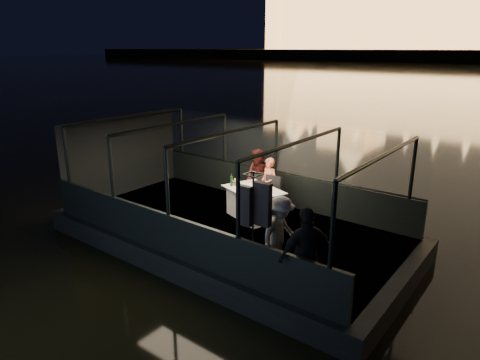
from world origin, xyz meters
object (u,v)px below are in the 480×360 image
Objects in this scene: chair_port_right at (269,197)px; passenger_stripe at (280,229)px; passenger_dark at (306,254)px; person_man_maroon at (258,178)px; wine_bottle at (231,180)px; person_woman_coral at (269,182)px; chair_port_left at (255,192)px; dining_table_central at (254,203)px; coat_stand at (253,228)px.

chair_port_right is 2.95m from passenger_stripe.
passenger_dark is at bearing -46.99° from chair_port_right.
person_man_maroon is 1.03m from wine_bottle.
chair_port_right is at bearing 37.92° from wine_bottle.
person_woman_coral is 4.36× the size of wine_bottle.
person_woman_coral is 0.83× the size of passenger_dark.
person_woman_coral is at bearing 57.37° from wine_bottle.
wine_bottle is at bearing -126.77° from chair_port_left.
dining_table_central is at bearing 13.22° from wine_bottle.
chair_port_left is 0.62× the size of person_woman_coral.
passenger_stripe is (2.34, -2.46, 0.40)m from chair_port_left.
chair_port_left is 3.42m from passenger_stripe.
dining_table_central is 1.06m from person_man_maroon.
chair_port_right is at bearing -44.02° from person_woman_coral.
person_woman_coral is 0.46m from person_man_maroon.
coat_stand is 6.23× the size of wine_bottle.
passenger_dark is at bearing -31.80° from person_man_maroon.
wine_bottle is at bearing -83.79° from person_man_maroon.
chair_port_right is 0.69× the size of person_woman_coral.
coat_stand reaches higher than dining_table_central.
person_man_maroon reaches higher than wine_bottle.
passenger_stripe is at bearing -40.50° from person_woman_coral.
dining_table_central is 2.78m from coat_stand.
chair_port_right is (0.55, -0.16, 0.00)m from chair_port_left.
chair_port_left is 0.89× the size of chair_port_right.
dining_table_central is 2.73m from passenger_stripe.
chair_port_right is 0.65× the size of passenger_stripe.
person_woman_coral is 3.27m from passenger_stripe.
person_man_maroon is (-0.48, 0.87, 0.36)m from dining_table_central.
person_man_maroon is (-0.44, 0.13, 0.00)m from person_woman_coral.
coat_stand is 1.34× the size of passenger_stripe.
chair_port_right is 1.07m from wine_bottle.
dining_table_central is 0.93× the size of person_man_maroon.
coat_stand is at bearing -76.09° from chair_port_left.
dining_table_central is 1.03× the size of person_woman_coral.
person_man_maroon is 4.81× the size of wine_bottle.
person_man_maroon is 4.74m from passenger_dark.
dining_table_central is at bearing -78.49° from chair_port_left.
person_woman_coral is (-1.62, 2.96, -0.15)m from coat_stand.
person_woman_coral is (0.35, 0.13, 0.30)m from chair_port_left.
coat_stand is at bearing 136.82° from passenger_stripe.
chair_port_left is at bearing 163.93° from chair_port_right.
person_man_maroon is at bearing 123.65° from coat_stand.
person_woman_coral is 1.06m from wine_bottle.
dining_table_central is 3.82m from passenger_dark.
passenger_stripe is (2.43, -2.72, 0.10)m from person_man_maroon.
wine_bottle is (-0.12, -1.01, 0.17)m from person_man_maroon.
dining_table_central is 0.72m from chair_port_left.
chair_port_right is 0.58× the size of passenger_dark.
person_man_maroon is 0.92× the size of passenger_dark.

